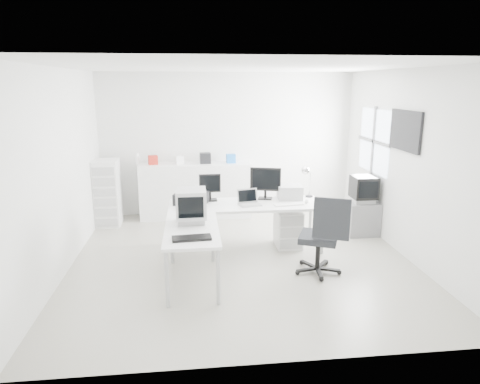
{
  "coord_description": "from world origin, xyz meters",
  "views": [
    {
      "loc": [
        -0.69,
        -5.98,
        2.58
      ],
      "look_at": [
        0.0,
        0.2,
        1.0
      ],
      "focal_mm": 32.0,
      "sensor_mm": 36.0,
      "label": 1
    }
  ],
  "objects": [
    {
      "name": "floor",
      "position": [
        0.0,
        0.0,
        0.0
      ],
      "size": [
        5.0,
        5.0,
        0.01
      ],
      "primitive_type": "cube",
      "color": "beige",
      "rests_on": "ground"
    },
    {
      "name": "desk_lamp",
      "position": [
        1.22,
        0.73,
        1.0
      ],
      "size": [
        0.2,
        0.2,
        0.5
      ],
      "primitive_type": null,
      "rotation": [
        0.0,
        0.0,
        -0.21
      ],
      "color": "silver",
      "rests_on": "main_desk"
    },
    {
      "name": "white_keyboard",
      "position": [
        0.77,
        0.28,
        0.76
      ],
      "size": [
        0.47,
        0.2,
        0.02
      ],
      "primitive_type": "cube",
      "rotation": [
        0.0,
        0.0,
        0.12
      ],
      "color": "white",
      "rests_on": "main_desk"
    },
    {
      "name": "laptop",
      "position": [
        0.17,
        0.33,
        0.87
      ],
      "size": [
        0.42,
        0.43,
        0.23
      ],
      "primitive_type": null,
      "rotation": [
        0.0,
        0.0,
        0.23
      ],
      "color": "#B7B7BA",
      "rests_on": "main_desk"
    },
    {
      "name": "drawer_pedestal",
      "position": [
        0.82,
        0.48,
        0.3
      ],
      "size": [
        0.4,
        0.5,
        0.6
      ],
      "primitive_type": "cube",
      "color": "white",
      "rests_on": "floor"
    },
    {
      "name": "side_desk",
      "position": [
        -0.73,
        -0.67,
        0.38
      ],
      "size": [
        0.7,
        1.4,
        0.75
      ],
      "primitive_type": null,
      "color": "white",
      "rests_on": "floor"
    },
    {
      "name": "lcd_monitor_large",
      "position": [
        0.47,
        0.68,
        1.01
      ],
      "size": [
        0.53,
        0.33,
        0.52
      ],
      "primitive_type": null,
      "rotation": [
        0.0,
        0.0,
        -0.27
      ],
      "color": "black",
      "rests_on": "main_desk"
    },
    {
      "name": "filing_cabinet",
      "position": [
        -2.28,
        1.93,
        0.62
      ],
      "size": [
        0.43,
        0.51,
        1.23
      ],
      "primitive_type": "cube",
      "color": "white",
      "rests_on": "floor"
    },
    {
      "name": "black_keyboard",
      "position": [
        -0.73,
        -1.07,
        0.77
      ],
      "size": [
        0.49,
        0.23,
        0.03
      ],
      "primitive_type": "cube",
      "rotation": [
        0.0,
        0.0,
        0.08
      ],
      "color": "black",
      "rests_on": "side_desk"
    },
    {
      "name": "clutter_box_c",
      "position": [
        -0.45,
        2.24,
        1.18
      ],
      "size": [
        0.22,
        0.2,
        0.2
      ],
      "primitive_type": "cube",
      "rotation": [
        0.0,
        0.0,
        0.07
      ],
      "color": "black",
      "rests_on": "sideboard"
    },
    {
      "name": "tv_cabinet",
      "position": [
        2.22,
        0.88,
        0.29
      ],
      "size": [
        0.54,
        0.44,
        0.59
      ],
      "primitive_type": "cube",
      "color": "slate",
      "rests_on": "floor"
    },
    {
      "name": "back_wall",
      "position": [
        0.0,
        2.5,
        1.4
      ],
      "size": [
        5.0,
        0.02,
        2.8
      ],
      "primitive_type": "cube",
      "color": "white",
      "rests_on": "floor"
    },
    {
      "name": "clutter_bottle",
      "position": [
        -1.75,
        2.28,
        1.19
      ],
      "size": [
        0.07,
        0.07,
        0.22
      ],
      "primitive_type": "cylinder",
      "color": "white",
      "rests_on": "sideboard"
    },
    {
      "name": "ceiling",
      "position": [
        0.0,
        0.0,
        2.8
      ],
      "size": [
        5.0,
        5.0,
        0.01
      ],
      "primitive_type": "cube",
      "color": "white",
      "rests_on": "back_wall"
    },
    {
      "name": "window",
      "position": [
        2.48,
        1.2,
        1.6
      ],
      "size": [
        0.02,
        1.2,
        1.1
      ],
      "primitive_type": null,
      "color": "white",
      "rests_on": "right_wall"
    },
    {
      "name": "main_desk",
      "position": [
        0.12,
        0.43,
        0.38
      ],
      "size": [
        2.4,
        0.8,
        0.75
      ],
      "primitive_type": null,
      "color": "white",
      "rests_on": "floor"
    },
    {
      "name": "clutter_box_d",
      "position": [
        0.05,
        2.24,
        1.16
      ],
      "size": [
        0.18,
        0.16,
        0.17
      ],
      "primitive_type": "cube",
      "rotation": [
        0.0,
        0.0,
        0.08
      ],
      "color": "blue",
      "rests_on": "sideboard"
    },
    {
      "name": "office_chair",
      "position": [
        1.01,
        -0.56,
        0.57
      ],
      "size": [
        0.86,
        0.86,
        1.14
      ],
      "primitive_type": null,
      "rotation": [
        0.0,
        0.0,
        -0.41
      ],
      "color": "#232528",
      "rests_on": "floor"
    },
    {
      "name": "wall_picture",
      "position": [
        2.47,
        0.1,
        1.9
      ],
      "size": [
        0.04,
        0.9,
        0.6
      ],
      "primitive_type": null,
      "color": "black",
      "rests_on": "right_wall"
    },
    {
      "name": "left_wall",
      "position": [
        -2.5,
        0.0,
        1.4
      ],
      "size": [
        0.02,
        5.0,
        2.8
      ],
      "primitive_type": "cube",
      "color": "white",
      "rests_on": "floor"
    },
    {
      "name": "clutter_box_a",
      "position": [
        -1.45,
        2.24,
        1.16
      ],
      "size": [
        0.2,
        0.19,
        0.17
      ],
      "primitive_type": "cube",
      "rotation": [
        0.0,
        0.0,
        0.23
      ],
      "color": "#AD2218",
      "rests_on": "sideboard"
    },
    {
      "name": "right_wall",
      "position": [
        2.5,
        0.0,
        1.4
      ],
      "size": [
        0.02,
        5.0,
        2.8
      ],
      "primitive_type": "cube",
      "color": "white",
      "rests_on": "floor"
    },
    {
      "name": "crt_monitor",
      "position": [
        -0.73,
        -0.42,
        0.97
      ],
      "size": [
        0.39,
        0.39,
        0.44
      ],
      "primitive_type": null,
      "rotation": [
        0.0,
        0.0,
        0.01
      ],
      "color": "#B7B7BA",
      "rests_on": "side_desk"
    },
    {
      "name": "inkjet_printer",
      "position": [
        -0.73,
        0.53,
        0.84
      ],
      "size": [
        0.58,
        0.51,
        0.17
      ],
      "primitive_type": "cube",
      "rotation": [
        0.0,
        0.0,
        -0.3
      ],
      "color": "black",
      "rests_on": "main_desk"
    },
    {
      "name": "crt_tv",
      "position": [
        2.22,
        0.88,
        0.81
      ],
      "size": [
        0.5,
        0.48,
        0.45
      ],
      "primitive_type": null,
      "color": "black",
      "rests_on": "tv_cabinet"
    },
    {
      "name": "white_mouse",
      "position": [
        1.07,
        0.33,
        0.78
      ],
      "size": [
        0.07,
        0.07,
        0.07
      ],
      "primitive_type": "sphere",
      "color": "white",
      "rests_on": "main_desk"
    },
    {
      "name": "clutter_box_b",
      "position": [
        -0.95,
        2.24,
        1.15
      ],
      "size": [
        0.19,
        0.17,
        0.15
      ],
      "primitive_type": "cube",
      "rotation": [
        0.0,
        0.0,
        0.35
      ],
      "color": "white",
      "rests_on": "sideboard"
    },
    {
      "name": "laser_printer",
      "position": [
        0.87,
        0.65,
        0.86
      ],
      "size": [
        0.41,
        0.36,
        0.22
      ],
      "primitive_type": "cube",
      "rotation": [
        0.0,
        0.0,
        -0.06
      ],
      "color": "#A9A9A9",
      "rests_on": "main_desk"
    },
    {
      "name": "sideboard",
      "position": [
        -0.65,
        2.24,
        0.54
      ],
      "size": [
        2.15,
        0.54,
        1.08
      ],
      "primitive_type": "cube",
      "color": "white",
      "rests_on": "floor"
    },
    {
      "name": "lcd_monitor_small",
      "position": [
        -0.43,
        0.68,
        0.97
      ],
      "size": [
        0.35,
        0.21,
        0.43
      ],
      "primitive_type": null,
      "rotation": [
        0.0,
        0.0,
        0.03
      ],
      "color": "black",
      "rests_on": "main_desk"
    }
  ]
}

